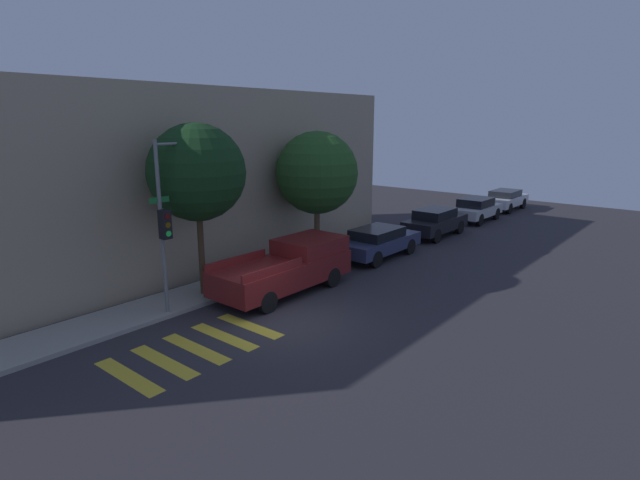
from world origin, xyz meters
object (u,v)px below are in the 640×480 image
(sedan_far_end, at_px, (476,209))
(tree_near_corner, at_px, (197,173))
(sedan_middle, at_px, (435,222))
(traffic_light_pole, at_px, (176,204))
(pickup_truck, at_px, (288,266))
(sedan_tail_of_row, at_px, (505,199))
(sedan_near_corner, at_px, (378,241))
(tree_midblock, at_px, (317,173))

(sedan_far_end, height_order, tree_near_corner, tree_near_corner)
(sedan_middle, bearing_deg, traffic_light_pole, 175.26)
(pickup_truck, distance_m, sedan_tail_of_row, 22.19)
(sedan_far_end, bearing_deg, tree_near_corner, 174.37)
(pickup_truck, relative_size, sedan_tail_of_row, 1.23)
(sedan_near_corner, height_order, tree_near_corner, tree_near_corner)
(sedan_far_end, bearing_deg, sedan_middle, 180.00)
(traffic_light_pole, distance_m, sedan_middle, 15.66)
(pickup_truck, relative_size, tree_near_corner, 0.91)
(pickup_truck, height_order, sedan_near_corner, pickup_truck)
(pickup_truck, relative_size, sedan_middle, 1.23)
(pickup_truck, bearing_deg, tree_midblock, 26.02)
(sedan_far_end, bearing_deg, traffic_light_pole, 176.50)
(sedan_far_end, bearing_deg, sedan_near_corner, 180.00)
(sedan_middle, xyz_separation_m, sedan_far_end, (5.45, 0.00, -0.03))
(sedan_near_corner, xyz_separation_m, sedan_far_end, (11.08, 0.00, 0.01))
(traffic_light_pole, height_order, sedan_near_corner, traffic_light_pole)
(sedan_middle, distance_m, sedan_far_end, 5.45)
(sedan_tail_of_row, xyz_separation_m, tree_midblock, (-18.26, 1.92, 3.16))
(sedan_middle, xyz_separation_m, tree_near_corner, (-14.01, 1.92, 3.63))
(traffic_light_pole, xyz_separation_m, tree_near_corner, (1.35, 0.64, 0.83))
(sedan_tail_of_row, bearing_deg, tree_near_corner, 175.54)
(sedan_middle, height_order, sedan_tail_of_row, sedan_middle)
(pickup_truck, relative_size, sedan_near_corner, 1.19)
(sedan_near_corner, relative_size, sedan_middle, 1.03)
(traffic_light_pole, height_order, tree_near_corner, tree_near_corner)
(traffic_light_pole, relative_size, sedan_tail_of_row, 1.25)
(sedan_middle, relative_size, sedan_tail_of_row, 1.00)
(sedan_tail_of_row, bearing_deg, tree_midblock, 174.01)
(pickup_truck, distance_m, tree_midblock, 5.29)
(sedan_near_corner, height_order, sedan_far_end, sedan_far_end)
(sedan_near_corner, height_order, sedan_tail_of_row, sedan_tail_of_row)
(sedan_middle, height_order, tree_midblock, tree_midblock)
(sedan_middle, relative_size, tree_midblock, 0.78)
(sedan_near_corner, relative_size, sedan_far_end, 1.10)
(pickup_truck, height_order, sedan_tail_of_row, pickup_truck)
(tree_near_corner, relative_size, tree_midblock, 1.07)
(pickup_truck, bearing_deg, traffic_light_pole, 161.23)
(traffic_light_pole, xyz_separation_m, sedan_tail_of_row, (25.93, -1.27, -2.84))
(sedan_tail_of_row, relative_size, tree_midblock, 0.78)
(traffic_light_pole, xyz_separation_m, tree_midblock, (7.67, 0.64, 0.32))
(sedan_middle, bearing_deg, tree_near_corner, 172.21)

